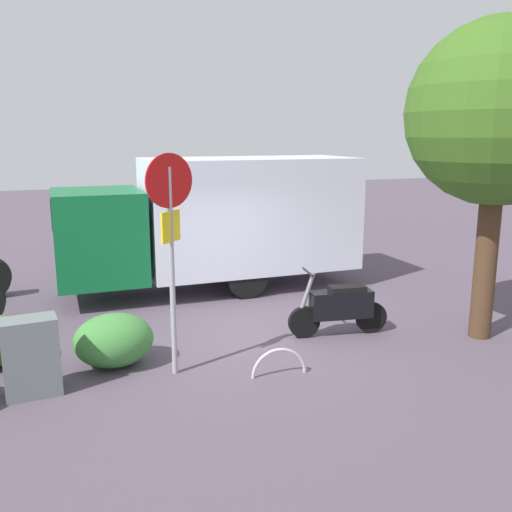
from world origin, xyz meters
The scene contains 8 objects.
ground_plane centered at (0.00, 0.00, 0.00)m, with size 60.00×60.00×0.00m, color #524554.
box_truck_near centered at (0.03, -3.23, 1.64)m, with size 8.48×2.24×2.97m.
motorcycle centered at (-1.31, 0.46, 0.52)m, with size 1.81×0.60×1.20m.
stop_sign centered at (1.78, 1.09, 2.16)m, with size 0.71×0.33×3.23m.
street_tree centered at (-3.59, 1.36, 3.79)m, with size 3.01×3.01×5.33m.
utility_cabinet centered at (3.73, 1.11, 0.54)m, with size 0.72×0.44×1.09m, color slate.
bike_rack_hoop centered at (0.35, 1.68, 0.00)m, with size 0.85×0.85×0.05m, color #B7B7BC.
shrub_near_sign centered at (2.59, 0.49, 0.41)m, with size 1.20×0.99×0.82m, color #3F823A.
Camera 1 is at (3.26, 8.76, 3.47)m, focal length 39.05 mm.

